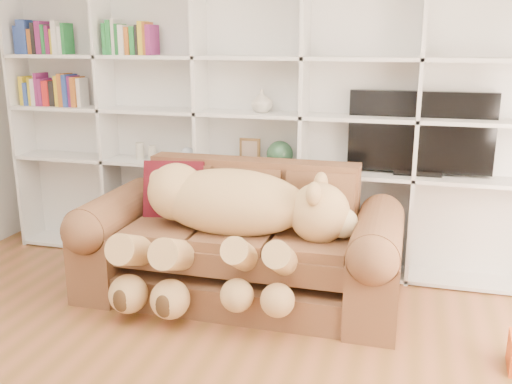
% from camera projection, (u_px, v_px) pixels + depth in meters
% --- Properties ---
extents(wall_back, '(5.00, 0.02, 2.70)m').
position_uv_depth(wall_back, '(257.00, 105.00, 4.85)').
color(wall_back, silver).
rests_on(wall_back, floor).
extents(bookshelf, '(4.43, 0.35, 2.40)m').
position_uv_depth(bookshelf, '(226.00, 111.00, 4.79)').
color(bookshelf, white).
rests_on(bookshelf, floor).
extents(sofa, '(2.34, 1.01, 0.99)m').
position_uv_depth(sofa, '(241.00, 249.00, 4.28)').
color(sofa, brown).
rests_on(sofa, floor).
extents(teddy_bear, '(1.63, 0.93, 0.95)m').
position_uv_depth(teddy_bear, '(229.00, 218.00, 4.03)').
color(teddy_bear, '#E2C071').
rests_on(teddy_bear, sofa).
extents(throw_pillow, '(0.51, 0.34, 0.49)m').
position_uv_depth(throw_pillow, '(175.00, 191.00, 4.49)').
color(throw_pillow, '#530F0E').
rests_on(throw_pillow, sofa).
extents(tv, '(1.10, 0.18, 0.65)m').
position_uv_depth(tv, '(420.00, 134.00, 4.41)').
color(tv, black).
rests_on(tv, bookshelf).
extents(picture_frame, '(0.18, 0.03, 0.22)m').
position_uv_depth(picture_frame, '(250.00, 151.00, 4.76)').
color(picture_frame, brown).
rests_on(picture_frame, bookshelf).
extents(green_vase, '(0.22, 0.22, 0.22)m').
position_uv_depth(green_vase, '(280.00, 154.00, 4.70)').
color(green_vase, '#2B5437').
rests_on(green_vase, bookshelf).
extents(figurine_tall, '(0.09, 0.09, 0.15)m').
position_uv_depth(figurine_tall, '(140.00, 151.00, 5.03)').
color(figurine_tall, beige).
rests_on(figurine_tall, bookshelf).
extents(figurine_short, '(0.08, 0.08, 0.13)m').
position_uv_depth(figurine_short, '(152.00, 153.00, 5.01)').
color(figurine_short, beige).
rests_on(figurine_short, bookshelf).
extents(snow_globe, '(0.12, 0.12, 0.12)m').
position_uv_depth(snow_globe, '(187.00, 154.00, 4.92)').
color(snow_globe, silver).
rests_on(snow_globe, bookshelf).
extents(shelf_vase, '(0.19, 0.19, 0.19)m').
position_uv_depth(shelf_vase, '(262.00, 101.00, 4.63)').
color(shelf_vase, beige).
rests_on(shelf_vase, bookshelf).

